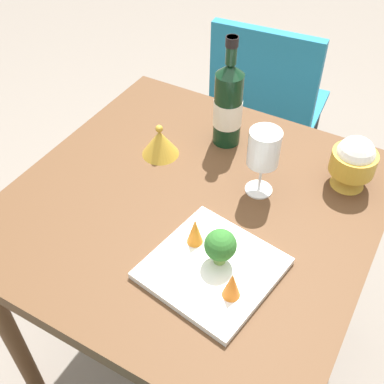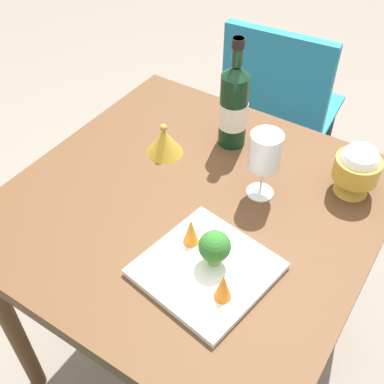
% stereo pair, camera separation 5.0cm
% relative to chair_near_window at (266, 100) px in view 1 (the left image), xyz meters
% --- Properties ---
extents(ground_plane, '(8.00, 8.00, 0.00)m').
position_rel_chair_near_window_xyz_m(ground_plane, '(0.13, -0.81, -0.53)').
color(ground_plane, gray).
extents(dining_table, '(0.86, 0.86, 0.75)m').
position_rel_chair_near_window_xyz_m(dining_table, '(0.13, -0.81, 0.12)').
color(dining_table, brown).
rests_on(dining_table, ground_plane).
extents(chair_near_window, '(0.43, 0.43, 0.85)m').
position_rel_chair_near_window_xyz_m(chair_near_window, '(0.00, 0.00, 0.00)').
color(chair_near_window, teal).
rests_on(chair_near_window, ground_plane).
extents(wine_bottle, '(0.08, 0.08, 0.31)m').
position_rel_chair_near_window_xyz_m(wine_bottle, '(0.10, -0.56, 0.34)').
color(wine_bottle, black).
rests_on(wine_bottle, dining_table).
extents(wine_glass, '(0.08, 0.08, 0.18)m').
position_rel_chair_near_window_xyz_m(wine_glass, '(0.26, -0.70, 0.35)').
color(wine_glass, white).
rests_on(wine_glass, dining_table).
extents(rice_bowl, '(0.11, 0.11, 0.14)m').
position_rel_chair_near_window_xyz_m(rice_bowl, '(0.44, -0.57, 0.29)').
color(rice_bowl, gold).
rests_on(rice_bowl, dining_table).
extents(rice_bowl_lid, '(0.10, 0.10, 0.09)m').
position_rel_chair_near_window_xyz_m(rice_bowl_lid, '(-0.03, -0.70, 0.25)').
color(rice_bowl_lid, gold).
rests_on(rice_bowl_lid, dining_table).
extents(serving_plate, '(0.29, 0.29, 0.02)m').
position_rel_chair_near_window_xyz_m(serving_plate, '(0.27, -0.97, 0.22)').
color(serving_plate, white).
rests_on(serving_plate, dining_table).
extents(broccoli_floret, '(0.07, 0.07, 0.09)m').
position_rel_chair_near_window_xyz_m(broccoli_floret, '(0.28, -0.95, 0.28)').
color(broccoli_floret, '#729E4C').
rests_on(broccoli_floret, serving_plate).
extents(carrot_garnish_left, '(0.04, 0.04, 0.07)m').
position_rel_chair_near_window_xyz_m(carrot_garnish_left, '(0.21, -0.93, 0.27)').
color(carrot_garnish_left, orange).
rests_on(carrot_garnish_left, serving_plate).
extents(carrot_garnish_right, '(0.04, 0.04, 0.07)m').
position_rel_chair_near_window_xyz_m(carrot_garnish_right, '(0.34, -1.02, 0.27)').
color(carrot_garnish_right, orange).
rests_on(carrot_garnish_right, serving_plate).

